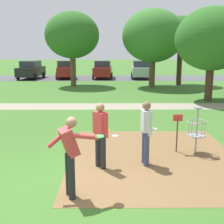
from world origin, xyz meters
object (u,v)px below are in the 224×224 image
Objects in this scene: tree_mid_left at (153,36)px; parked_car_rightmost at (141,69)px; disc_golf_basket at (195,128)px; frisbee_near_basket at (197,123)px; player_throwing at (100,132)px; frisbee_far_left at (146,133)px; parked_car_center_right at (103,69)px; player_foreground_watching at (146,129)px; tree_mid_center at (212,39)px; tree_mid_right at (72,35)px; frisbee_mid_grass at (115,136)px; tree_near_left at (181,35)px; parked_car_center_left at (65,69)px; parked_car_leftmost at (31,70)px; player_waiting_right at (70,152)px.

tree_mid_left is 1.43× the size of parked_car_rightmost.
disc_golf_basket is 6.47× the size of frisbee_near_basket.
player_throwing reaches higher than frisbee_far_left.
tree_mid_left is 1.44× the size of parked_car_center_right.
frisbee_near_basket is (2.65, 4.26, -0.96)m from player_foreground_watching.
parked_car_center_right reaches higher than frisbee_far_left.
tree_mid_center is 0.90× the size of tree_mid_right.
parked_car_center_right is at bearing 92.59° from frisbee_mid_grass.
parked_car_center_right is 0.99× the size of parked_car_rightmost.
frisbee_far_left is 8.84m from tree_mid_center.
player_throwing is 19.00m from tree_near_left.
tree_mid_center is 1.21× the size of parked_car_center_left.
parked_car_center_right is at bearing 178.52° from parked_car_rightmost.
tree_near_left is at bearing -64.27° from parked_car_rightmost.
disc_golf_basket is at bearing -60.74° from frisbee_far_left.
tree_mid_right is at bearing 109.21° from disc_golf_basket.
frisbee_far_left is at bearing -149.71° from frisbee_near_basket.
parked_car_leftmost is 3.50m from parked_car_center_left.
frisbee_near_basket is at bearing -61.99° from tree_mid_right.
frisbee_far_left is 0.05× the size of parked_car_center_right.
parked_car_rightmost is at bearing 91.06° from frisbee_near_basket.
tree_mid_center reaches higher than parked_car_center_left.
frisbee_near_basket is 12.47m from tree_mid_left.
tree_mid_left is at bearing 80.95° from frisbee_far_left.
player_foreground_watching and player_throwing have the same top height.
player_foreground_watching is at bearing -150.61° from disc_golf_basket.
tree_near_left is at bearing 79.93° from frisbee_near_basket.
player_waiting_right is (-1.75, -1.70, 0.02)m from player_foreground_watching.
frisbee_mid_grass is 0.05× the size of parked_car_center_left.
disc_golf_basket is 9.80m from tree_mid_center.
tree_mid_left is 7.66m from parked_car_rightmost.
frisbee_near_basket is at bearing -66.31° from parked_car_center_left.
tree_near_left is at bearing 74.05° from player_foreground_watching.
tree_near_left is at bearing -28.36° from parked_car_center_left.
frisbee_near_basket is at bearing -89.13° from tree_mid_left.
tree_mid_right is at bearing -134.94° from parked_car_rightmost.
player_waiting_right is 25.10m from parked_car_rightmost.
tree_mid_center is 1.26× the size of parked_car_center_right.
player_throwing is 0.29× the size of tree_mid_right.
frisbee_far_left is 0.03× the size of tree_mid_right.
parked_car_rightmost is at bearing 115.73° from tree_near_left.
tree_mid_center is at bearing 59.53° from player_waiting_right.
frisbee_mid_grass is at bearing -87.41° from parked_car_center_right.
tree_near_left is at bearing 70.62° from player_waiting_right.
frisbee_far_left is 15.81m from tree_near_left.
tree_mid_left is at bearing -88.61° from parked_car_rightmost.
player_waiting_right is 13.40m from tree_mid_center.
frisbee_mid_grass is 21.98m from parked_car_leftmost.
parked_car_center_left is at bearing 151.64° from tree_near_left.
disc_golf_basket is 15.58m from tree_mid_left.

